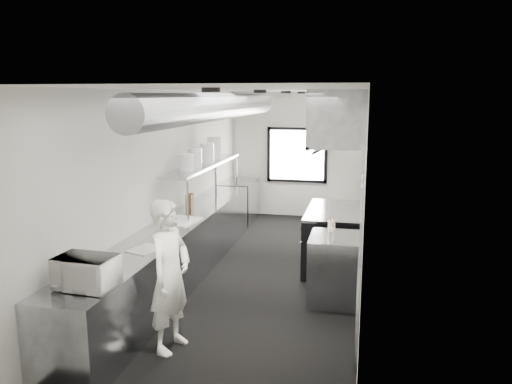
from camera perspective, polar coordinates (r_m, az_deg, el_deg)
The scene contains 35 objects.
floor at distance 7.76m, azimuth 0.51°, elevation -9.56°, with size 3.00×8.00×0.01m, color black.
ceiling at distance 7.26m, azimuth 0.55°, elevation 11.60°, with size 3.00×8.00×0.01m, color silver.
wall_back at distance 11.28m, azimuth 4.72°, elevation 4.24°, with size 3.00×0.02×2.80m, color beige.
wall_front at distance 3.69m, azimuth -12.54°, elevation -10.34°, with size 3.00×0.02×2.80m, color beige.
wall_left at distance 7.82m, azimuth -10.29°, elevation 1.08°, with size 0.02×8.00×2.80m, color beige.
wall_right at distance 7.23m, azimuth 12.25°, elevation 0.19°, with size 0.02×8.00×2.80m, color beige.
wall_cladding at distance 7.72m, azimuth 11.85°, elevation -5.60°, with size 0.03×5.50×1.10m, color gray.
hvac_duct at distance 7.82m, azimuth -3.94°, elevation 9.70°, with size 0.40×0.40×6.40m, color gray.
service_window at distance 11.25m, azimuth 4.69°, elevation 4.22°, with size 1.36×0.05×1.25m.
exhaust_hood at distance 7.82m, azimuth 9.59°, elevation 8.40°, with size 0.81×2.20×0.88m.
prep_counter at distance 7.47m, azimuth -9.02°, elevation -6.87°, with size 0.70×6.00×0.90m, color gray.
pass_shelf at distance 8.62m, azimuth -5.87°, elevation 3.02°, with size 0.45×3.00×0.68m.
range at distance 8.14m, azimuth 8.74°, elevation -5.21°, with size 0.88×1.60×0.94m.
bottle_station at distance 6.81m, azimuth 8.90°, elevation -8.66°, with size 0.65×0.80×0.90m, color gray.
far_work_table at distance 10.88m, azimuth -1.95°, elevation -1.06°, with size 0.70×1.20×0.90m, color gray.
notice_sheet_a at distance 6.01m, azimuth 11.97°, elevation -0.03°, with size 0.02×0.28×0.38m, color silver.
notice_sheet_b at distance 5.68m, azimuth 11.91°, elevation -1.19°, with size 0.02×0.28×0.38m, color silver.
line_cook at distance 5.48m, azimuth -9.79°, elevation -9.41°, with size 0.61×0.40×1.66m, color silver.
microwave at distance 5.12m, azimuth -18.82°, elevation -8.65°, with size 0.52×0.40×0.31m, color white.
deli_tub_a at distance 5.61m, azimuth -18.72°, elevation -8.07°, with size 0.13×0.13×0.10m, color #AAB3A5.
deli_tub_b at distance 5.88m, azimuth -17.24°, elevation -7.05°, with size 0.15×0.15×0.11m, color #AAB3A5.
newspaper at distance 6.18m, azimuth -12.45°, elevation -6.40°, with size 0.31×0.39×0.01m, color silver.
small_plate at distance 6.60m, azimuth -10.89°, elevation -5.19°, with size 0.18×0.18×0.01m, color white.
pastry at distance 6.59m, azimuth -10.91°, elevation -4.77°, with size 0.08×0.08×0.08m, color #D8BF71.
cutting_board at distance 7.43m, azimuth -8.54°, elevation -3.27°, with size 0.43×0.58×0.02m, color white.
knife_block at distance 8.33m, azimuth -7.56°, elevation -0.97°, with size 0.09×0.20×0.22m, color brown.
plate_stack_a at distance 7.82m, azimuth -7.93°, elevation 3.38°, with size 0.23×0.23×0.26m, color white.
plate_stack_b at distance 8.22m, azimuth -6.99°, elevation 3.91°, with size 0.23×0.23×0.30m, color white.
plate_stack_c at distance 8.73m, azimuth -5.59°, elevation 4.47°, with size 0.24×0.24×0.34m, color white.
plate_stack_d at distance 9.27m, azimuth -4.76°, elevation 5.07°, with size 0.26×0.26×0.40m, color white.
squeeze_bottle_a at distance 6.33m, azimuth 8.42°, elevation -5.11°, with size 0.05×0.05×0.16m, color white.
squeeze_bottle_b at distance 6.46m, azimuth 8.74°, elevation -4.76°, with size 0.06×0.06×0.17m, color white.
squeeze_bottle_c at distance 6.65m, azimuth 8.53°, elevation -4.16°, with size 0.07×0.07×0.20m, color white.
squeeze_bottle_d at distance 6.78m, azimuth 8.46°, elevation -3.95°, with size 0.06×0.06×0.18m, color white.
squeeze_bottle_e at distance 6.95m, azimuth 8.81°, elevation -3.69°, with size 0.05×0.05×0.16m, color white.
Camera 1 is at (1.49, -7.11, 2.73)m, focal length 35.07 mm.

